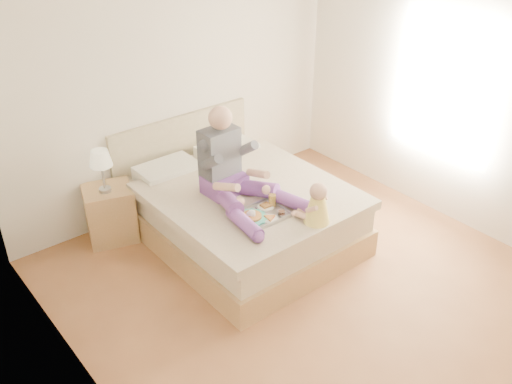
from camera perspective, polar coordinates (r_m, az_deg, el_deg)
room at (r=4.53m, az=7.05°, el=5.91°), size 4.02×4.22×2.71m
bed at (r=5.75m, az=-1.88°, el=-1.67°), size 1.70×2.18×1.00m
nightstand at (r=5.91m, az=-14.35°, el=-2.09°), size 0.57×0.54×0.57m
lamp at (r=5.57m, az=-15.27°, el=3.03°), size 0.21×0.21×0.44m
adult at (r=5.25m, az=-2.32°, el=1.95°), size 0.75×1.08×0.89m
tray at (r=5.07m, az=0.38°, el=-2.12°), size 0.46×0.37×0.13m
baby at (r=4.96m, az=6.07°, el=-1.42°), size 0.27×0.34×0.38m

